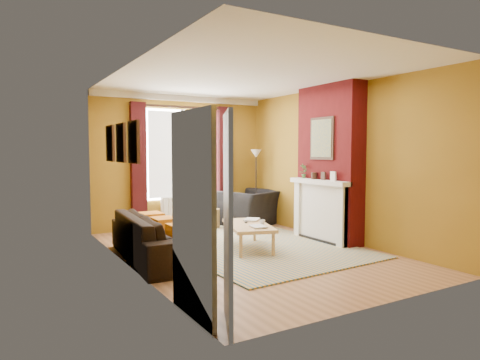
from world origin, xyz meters
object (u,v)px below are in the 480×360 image
(armchair, at_px, (251,208))
(coffee_table, at_px, (248,227))
(sofa, at_px, (157,237))
(wicker_stool, at_px, (212,219))
(floor_lamp, at_px, (256,165))

(armchair, relative_size, coffee_table, 0.83)
(sofa, bearing_deg, wicker_stool, -41.32)
(wicker_stool, distance_m, floor_lamp, 1.57)
(sofa, distance_m, wicker_stool, 2.62)
(wicker_stool, relative_size, floor_lamp, 0.25)
(sofa, bearing_deg, coffee_table, -92.73)
(armchair, bearing_deg, wicker_stool, -24.60)
(armchair, height_order, floor_lamp, floor_lamp)
(sofa, distance_m, armchair, 3.30)
(wicker_stool, height_order, floor_lamp, floor_lamp)
(sofa, height_order, coffee_table, sofa)
(coffee_table, relative_size, wicker_stool, 3.42)
(sofa, xyz_separation_m, floor_lamp, (2.97, 1.89, 0.97))
(wicker_stool, bearing_deg, floor_lamp, 1.89)
(coffee_table, height_order, wicker_stool, coffee_table)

